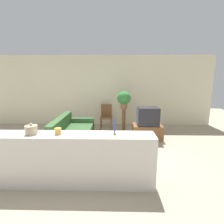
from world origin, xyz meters
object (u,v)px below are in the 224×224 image
couch (72,134)px  decorative_bowl (31,130)px  television (148,116)px  potted_plant (124,99)px  wooden_chair (106,115)px

couch → decorative_bowl: size_ratio=8.71×
couch → television: 2.33m
couch → decorative_bowl: decorative_bowl is taller
potted_plant → couch: bearing=-139.6°
television → decorative_bowl: bearing=-135.8°
wooden_chair → decorative_bowl: 3.61m
television → decorative_bowl: size_ratio=3.09×
couch → potted_plant: (1.55, 1.32, 0.88)m
wooden_chair → decorative_bowl: (-1.11, -3.40, 0.52)m
couch → potted_plant: bearing=40.4°
potted_plant → decorative_bowl: (-1.75, -3.28, -0.11)m
television → potted_plant: potted_plant is taller
wooden_chair → decorative_bowl: bearing=-108.1°
television → wooden_chair: size_ratio=0.72×
couch → potted_plant: 2.22m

